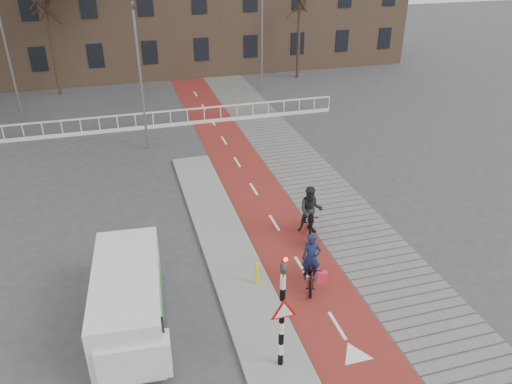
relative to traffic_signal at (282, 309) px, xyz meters
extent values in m
plane|color=#38383A|center=(0.60, 2.02, -1.99)|extent=(120.00, 120.00, 0.00)
cube|color=maroon|center=(2.10, 12.02, -1.98)|extent=(2.50, 60.00, 0.01)
cube|color=slate|center=(4.90, 12.02, -1.98)|extent=(3.00, 60.00, 0.01)
cube|color=gray|center=(-0.10, 6.02, -1.93)|extent=(1.80, 16.00, 0.12)
cylinder|color=black|center=(0.00, 0.02, -0.43)|extent=(0.14, 0.14, 2.88)
imported|color=black|center=(0.00, 0.02, 1.41)|extent=(0.13, 0.16, 0.80)
cylinder|color=#FF0C05|center=(0.00, -0.12, 1.59)|extent=(0.11, 0.02, 0.11)
cylinder|color=yellow|center=(0.35, 3.45, -1.48)|extent=(0.12, 0.12, 0.78)
imported|color=black|center=(2.02, 3.03, -1.50)|extent=(1.19, 1.92, 0.95)
imported|color=#121D3F|center=(2.02, 3.03, -0.91)|extent=(0.70, 0.57, 1.66)
cube|color=#F12247|center=(2.20, 2.51, -1.32)|extent=(0.35, 0.29, 0.37)
imported|color=black|center=(3.05, 5.70, -1.39)|extent=(1.19, 2.03, 1.18)
imported|color=black|center=(3.05, 5.70, -0.82)|extent=(1.08, 0.96, 1.84)
cube|color=silver|center=(-3.68, 2.63, -0.94)|extent=(2.18, 4.68, 1.82)
cube|color=#1D871E|center=(-4.60, 2.63, -1.04)|extent=(0.25, 2.90, 0.55)
cube|color=#1D871E|center=(-2.76, 2.63, -1.04)|extent=(0.25, 2.90, 0.55)
cube|color=black|center=(-3.68, 0.71, -0.54)|extent=(1.64, 0.18, 0.90)
cylinder|color=black|center=(-4.57, 1.15, -1.67)|extent=(0.28, 0.65, 0.64)
cylinder|color=black|center=(-3.03, 1.03, -1.67)|extent=(0.28, 0.65, 0.64)
cylinder|color=black|center=(-4.33, 4.24, -1.67)|extent=(0.28, 0.65, 0.64)
cylinder|color=black|center=(-2.78, 4.11, -1.67)|extent=(0.28, 0.65, 0.64)
cube|color=silver|center=(-4.40, 19.02, -1.04)|extent=(28.00, 0.08, 0.08)
cube|color=silver|center=(-4.40, 19.02, -1.89)|extent=(28.00, 0.10, 0.20)
cylinder|color=#301F15|center=(-7.00, 27.58, 1.54)|extent=(0.25, 0.25, 7.07)
cylinder|color=#301F15|center=(10.52, 27.27, 1.19)|extent=(0.24, 0.24, 6.37)
cylinder|color=slate|center=(-2.01, 15.97, 1.68)|extent=(0.12, 0.12, 7.34)
cylinder|color=slate|center=(-8.85, 22.27, 2.40)|extent=(0.12, 0.12, 8.77)
cylinder|color=slate|center=(6.79, 24.51, 1.99)|extent=(0.12, 0.12, 7.97)
camera|label=1|loc=(-3.26, -8.96, 8.34)|focal=35.00mm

